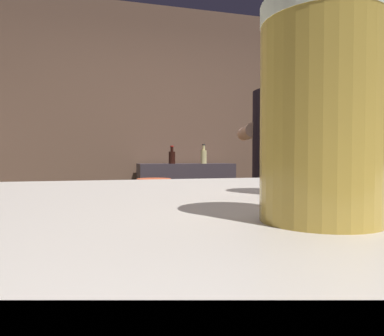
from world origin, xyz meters
The scene contains 11 objects.
wall_back centered at (0.00, 2.20, 1.35)m, with size 5.20×0.10×2.70m, color brown.
prep_counter centered at (0.35, 0.67, 0.47)m, with size 2.10×0.60×0.94m, color brown.
back_shelf centered at (0.22, 1.92, 0.53)m, with size 0.94×0.36×1.06m, color #3B3238.
bartender centered at (0.34, 0.22, 0.98)m, with size 0.49×0.55×1.69m.
knife_block centered at (0.96, 0.75, 1.04)m, with size 0.10×0.08×0.29m.
mixing_bowl centered at (-0.30, 0.62, 0.96)m, with size 0.21×0.21×0.06m, color #CD502C.
chefs_knife centered at (0.62, 0.62, 0.94)m, with size 0.24×0.03×0.01m, color silver.
pint_glass_near centered at (-0.47, -1.23, 1.15)m, with size 0.08×0.08×0.14m.
pint_glass_far centered at (-0.38, -1.10, 1.15)m, with size 0.07×0.07×0.14m.
bottle_soy centered at (0.38, 1.83, 1.13)m, with size 0.06×0.06×0.19m.
bottle_olive_oil centered at (0.06, 1.83, 1.13)m, with size 0.06×0.06×0.17m.
Camera 1 is at (-0.61, -1.43, 1.12)m, focal length 32.20 mm.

